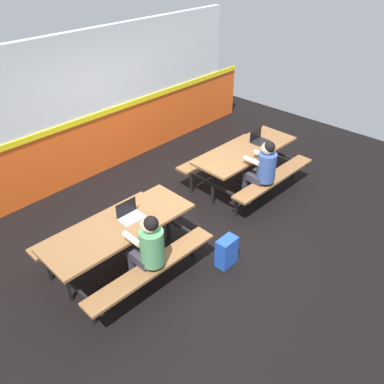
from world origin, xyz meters
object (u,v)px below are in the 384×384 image
(backpack_dark, at_px, (226,252))
(picnic_table_right, at_px, (245,157))
(picnic_table_left, at_px, (120,235))
(laptop_silver, at_px, (130,214))
(student_nearer, at_px, (148,247))
(student_further, at_px, (262,168))
(laptop_dark, at_px, (258,139))

(backpack_dark, bearing_deg, picnic_table_right, 30.15)
(picnic_table_left, relative_size, backpack_dark, 4.70)
(laptop_silver, bearing_deg, backpack_dark, -51.22)
(student_nearer, bearing_deg, picnic_table_left, 90.07)
(backpack_dark, bearing_deg, student_further, 18.57)
(laptop_silver, xyz_separation_m, laptop_dark, (3.03, 0.07, 0.00))
(picnic_table_left, height_order, picnic_table_right, same)
(student_further, distance_m, laptop_silver, 2.39)
(picnic_table_right, distance_m, laptop_silver, 2.65)
(student_further, bearing_deg, picnic_table_left, 169.52)
(picnic_table_right, distance_m, student_nearer, 2.92)
(picnic_table_left, height_order, backpack_dark, picnic_table_left)
(student_nearer, height_order, backpack_dark, student_nearer)
(picnic_table_right, xyz_separation_m, backpack_dark, (-1.82, -1.06, -0.36))
(student_nearer, height_order, student_further, same)
(picnic_table_right, distance_m, student_further, 0.64)
(picnic_table_right, bearing_deg, laptop_silver, -179.01)
(picnic_table_right, bearing_deg, backpack_dark, -149.85)
(picnic_table_left, xyz_separation_m, laptop_dark, (3.24, 0.10, 0.21))
(student_further, xyz_separation_m, laptop_dark, (0.70, 0.57, 0.08))
(picnic_table_right, distance_m, laptop_dark, 0.45)
(picnic_table_left, height_order, laptop_dark, laptop_dark)
(picnic_table_left, bearing_deg, laptop_silver, 8.58)
(student_further, relative_size, laptop_dark, 3.70)
(laptop_silver, bearing_deg, picnic_table_left, -171.42)
(student_nearer, relative_size, student_further, 1.00)
(student_further, height_order, laptop_dark, student_further)
(picnic_table_right, bearing_deg, student_further, -118.80)
(student_nearer, bearing_deg, backpack_dark, -22.63)
(picnic_table_right, height_order, laptop_dark, laptop_dark)
(student_further, xyz_separation_m, laptop_silver, (-2.34, 0.50, 0.08))
(picnic_table_left, height_order, student_nearer, student_nearer)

